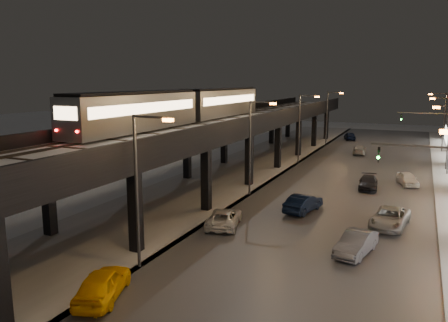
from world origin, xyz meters
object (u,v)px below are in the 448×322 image
at_px(car_mid_silver, 224,218).
at_px(car_onc_dark, 390,218).
at_px(car_near_white, 303,204).
at_px(car_onc_white, 368,183).
at_px(subway_train, 186,106).
at_px(car_taxi, 103,285).
at_px(car_mid_dark, 359,150).
at_px(car_onc_red, 407,179).
at_px(car_far_white, 350,136).
at_px(car_onc_silver, 356,244).

xyz_separation_m(car_mid_silver, car_onc_dark, (11.35, 4.99, 0.04)).
relative_size(car_near_white, car_onc_white, 1.03).
distance_m(car_mid_silver, car_onc_dark, 12.39).
bearing_deg(subway_train, car_taxi, -70.60).
bearing_deg(car_near_white, car_mid_dark, -78.82).
relative_size(car_onc_white, car_onc_red, 1.13).
distance_m(car_near_white, car_mid_dark, 32.09).
relative_size(car_taxi, car_far_white, 1.06).
relative_size(car_mid_silver, car_onc_silver, 1.09).
height_order(car_far_white, car_onc_dark, car_far_white).
xyz_separation_m(car_onc_white, car_onc_red, (3.55, 3.42, 0.03)).
bearing_deg(car_onc_white, car_far_white, 96.54).
bearing_deg(car_far_white, car_onc_red, 91.59).
relative_size(car_taxi, car_near_white, 1.00).
height_order(subway_train, car_onc_silver, subway_train).
bearing_deg(subway_train, car_near_white, -20.30).
xyz_separation_m(car_far_white, car_onc_silver, (8.61, -55.13, -0.01)).
distance_m(car_far_white, car_onc_red, 35.51).
height_order(car_taxi, car_mid_dark, car_taxi).
relative_size(car_mid_silver, car_mid_dark, 1.06).
height_order(car_taxi, car_onc_red, car_taxi).
bearing_deg(car_onc_silver, subway_train, 158.43).
bearing_deg(car_onc_white, car_mid_dark, 94.90).
xyz_separation_m(car_mid_dark, car_far_white, (-3.71, 15.53, 0.08)).
xyz_separation_m(car_mid_dark, car_onc_white, (3.65, -21.68, -0.01)).
xyz_separation_m(car_taxi, car_mid_silver, (1.00, 12.56, -0.11)).
bearing_deg(car_onc_silver, car_far_white, 110.73).
bearing_deg(car_onc_white, car_onc_silver, -90.66).
height_order(car_near_white, car_onc_dark, car_near_white).
relative_size(car_far_white, car_onc_red, 1.10).
distance_m(car_onc_silver, car_onc_dark, 6.63).
bearing_deg(car_mid_dark, car_mid_silver, 77.96).
bearing_deg(car_near_white, car_far_white, -74.14).
distance_m(car_near_white, car_far_white, 47.74).
height_order(car_near_white, car_onc_silver, car_near_white).
distance_m(car_near_white, car_onc_dark, 6.93).
bearing_deg(car_onc_red, car_far_white, 89.38).
xyz_separation_m(car_mid_dark, car_onc_dark, (6.46, -33.17, 0.05)).
relative_size(subway_train, car_taxi, 7.54).
bearing_deg(car_onc_white, car_near_white, -115.82).
bearing_deg(car_mid_dark, car_onc_dark, 96.28).
relative_size(car_mid_dark, car_onc_dark, 0.89).
distance_m(car_mid_silver, car_onc_silver, 9.89).
distance_m(car_taxi, car_near_white, 19.43).
bearing_deg(car_taxi, car_far_white, -111.26).
height_order(car_mid_silver, car_mid_dark, car_mid_silver).
relative_size(car_taxi, car_onc_red, 1.16).
bearing_deg(car_onc_red, car_onc_white, -154.61).
bearing_deg(car_onc_dark, car_onc_red, 94.79).
relative_size(car_taxi, car_onc_silver, 1.04).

